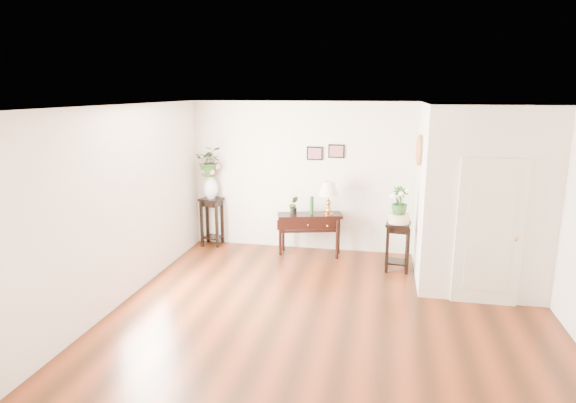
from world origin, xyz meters
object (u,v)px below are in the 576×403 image
(table_lamp, at_px, (329,196))
(plant_stand_a, at_px, (212,221))
(console_table, at_px, (309,234))
(plant_stand_b, at_px, (397,247))

(table_lamp, relative_size, plant_stand_a, 0.66)
(plant_stand_a, bearing_deg, console_table, -6.05)
(console_table, relative_size, plant_stand_a, 1.24)
(plant_stand_b, bearing_deg, table_lamp, 158.58)
(table_lamp, bearing_deg, console_table, 180.00)
(table_lamp, relative_size, plant_stand_b, 0.75)
(table_lamp, xyz_separation_m, plant_stand_b, (1.24, -0.48, -0.71))
(table_lamp, height_order, plant_stand_a, table_lamp)
(plant_stand_a, bearing_deg, table_lamp, -5.16)
(console_table, height_order, plant_stand_b, plant_stand_b)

